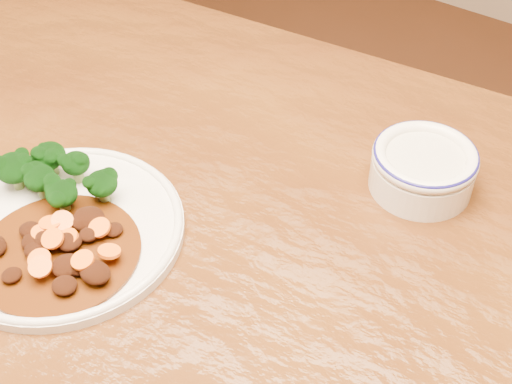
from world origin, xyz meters
The scene contains 5 objects.
dining_table centered at (0.00, 0.00, 0.67)m, with size 1.58×1.05×0.75m.
dinner_plate centered at (-0.13, -0.04, 0.76)m, with size 0.25×0.25×0.02m.
broccoli_florets centered at (-0.18, 0.00, 0.79)m, with size 0.13×0.08×0.04m.
mince_stew centered at (-0.11, -0.06, 0.77)m, with size 0.16×0.16×0.03m.
dip_bowl centered at (0.14, 0.24, 0.78)m, with size 0.12×0.12×0.05m.
Camera 1 is at (0.32, -0.34, 1.29)m, focal length 50.00 mm.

